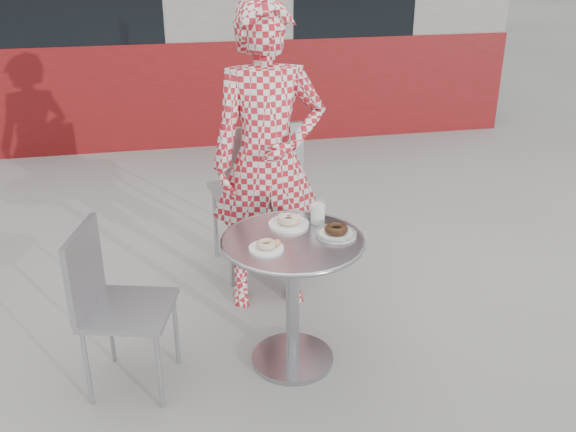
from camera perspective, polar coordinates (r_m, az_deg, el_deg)
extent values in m
plane|color=#9F9C97|center=(3.21, 0.12, -13.24)|extent=(60.00, 60.00, 0.00)
cube|color=maroon|center=(6.37, -6.86, 10.77)|extent=(6.02, 0.20, 1.00)
cylinder|color=#B2B2B7|center=(3.25, 0.40, -12.51)|extent=(0.40, 0.40, 0.03)
cylinder|color=#B2B2B7|center=(3.06, 0.42, -7.69)|extent=(0.06, 0.06, 0.64)
cylinder|color=#B2B2B7|center=(2.91, 0.44, -2.23)|extent=(0.64, 0.64, 0.02)
torus|color=#B2B2B7|center=(2.91, 0.44, -2.23)|extent=(0.66, 0.66, 0.02)
cube|color=#A2A5AA|center=(3.87, -3.09, 2.05)|extent=(0.52, 0.52, 0.03)
cube|color=#A2A5AA|center=(3.59, -2.18, 4.49)|extent=(0.47, 0.09, 0.47)
cube|color=#A2A5AA|center=(2.97, -13.95, -8.09)|extent=(0.46, 0.46, 0.03)
cube|color=#A2A5AA|center=(2.93, -17.67, -4.51)|extent=(0.13, 0.37, 0.37)
imported|color=#B11B26|center=(3.40, -1.79, 4.91)|extent=(0.62, 0.41, 1.66)
cylinder|color=white|center=(3.04, 0.08, -0.72)|extent=(0.19, 0.19, 0.01)
torus|color=#B67646|center=(3.02, 0.08, -0.29)|extent=(0.11, 0.11, 0.04)
cylinder|color=white|center=(2.81, -1.95, -2.88)|extent=(0.15, 0.15, 0.01)
torus|color=#B67646|center=(2.80, -1.95, -2.52)|extent=(0.09, 0.09, 0.03)
sphere|color=#B77A3F|center=(2.82, -0.97, -2.37)|extent=(0.03, 0.03, 0.03)
cylinder|color=white|center=(2.95, 4.29, -1.59)|extent=(0.18, 0.18, 0.01)
torus|color=black|center=(2.94, 4.31, -1.15)|extent=(0.11, 0.11, 0.04)
torus|color=black|center=(2.95, 4.30, -1.52)|extent=(0.19, 0.19, 0.02)
cylinder|color=white|center=(3.05, 2.66, 0.20)|extent=(0.06, 0.06, 0.10)
cylinder|color=white|center=(3.04, 2.67, 0.37)|extent=(0.07, 0.07, 0.11)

